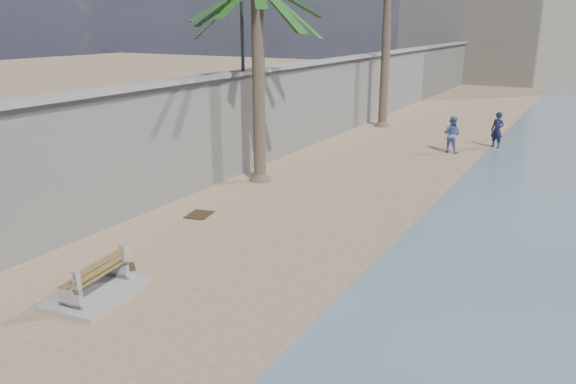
% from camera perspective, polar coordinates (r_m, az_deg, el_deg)
% --- Properties ---
extents(seawall, '(0.45, 70.00, 3.50)m').
position_cam_1_polar(seawall, '(27.29, 4.81, 9.48)').
color(seawall, gray).
rests_on(seawall, ground_plane).
extents(wall_cap, '(0.80, 70.00, 0.12)m').
position_cam_1_polar(wall_cap, '(27.11, 4.90, 13.26)').
color(wall_cap, gray).
rests_on(wall_cap, seawall).
extents(end_building, '(18.00, 12.00, 14.00)m').
position_cam_1_polar(end_building, '(57.22, 22.28, 17.48)').
color(end_building, '#B7AA93').
rests_on(end_building, ground_plane).
extents(bench_far, '(1.55, 2.07, 0.80)m').
position_cam_1_polar(bench_far, '(11.89, -19.00, -8.43)').
color(bench_far, gray).
rests_on(bench_far, ground_plane).
extents(person_a, '(0.76, 0.65, 1.79)m').
position_cam_1_polar(person_a, '(25.91, 20.51, 6.16)').
color(person_a, '#141838').
rests_on(person_a, ground_plane).
extents(person_b, '(0.92, 0.78, 1.69)m').
position_cam_1_polar(person_b, '(24.40, 16.32, 5.83)').
color(person_b, '#4E61A2').
rests_on(person_b, ground_plane).
extents(debris_c, '(0.75, 0.87, 0.03)m').
position_cam_1_polar(debris_c, '(16.10, -9.00, -2.29)').
color(debris_c, '#382616').
rests_on(debris_c, ground_plane).
extents(debris_d, '(0.56, 0.55, 0.03)m').
position_cam_1_polar(debris_d, '(13.10, -16.07, -7.36)').
color(debris_d, '#382616').
rests_on(debris_d, ground_plane).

